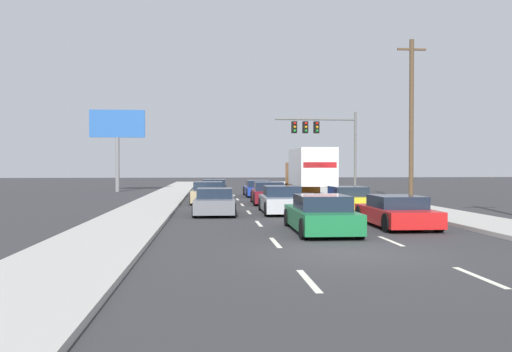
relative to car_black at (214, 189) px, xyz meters
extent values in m
plane|color=#333335|center=(3.23, 0.01, -0.58)|extent=(140.00, 140.00, 0.00)
cube|color=#B2AFA8|center=(9.92, -4.99, -0.51)|extent=(2.87, 80.00, 0.14)
cube|color=#B2AFA8|center=(-3.45, -4.99, -0.51)|extent=(2.87, 80.00, 0.14)
cube|color=silver|center=(1.53, -28.08, -0.57)|extent=(0.14, 2.00, 0.01)
cube|color=silver|center=(1.53, -23.08, -0.57)|extent=(0.14, 2.00, 0.01)
cube|color=silver|center=(1.53, -18.08, -0.57)|extent=(0.14, 2.00, 0.01)
cube|color=silver|center=(1.53, -13.08, -0.57)|extent=(0.14, 2.00, 0.01)
cube|color=silver|center=(1.53, -8.08, -0.57)|extent=(0.14, 2.00, 0.01)
cube|color=silver|center=(1.53, -3.08, -0.57)|extent=(0.14, 2.00, 0.01)
cube|color=silver|center=(1.53, 1.92, -0.57)|extent=(0.14, 2.00, 0.01)
cube|color=silver|center=(1.53, 6.92, -0.57)|extent=(0.14, 2.00, 0.01)
cube|color=silver|center=(1.53, 11.92, -0.57)|extent=(0.14, 2.00, 0.01)
cube|color=silver|center=(1.53, 16.92, -0.57)|extent=(0.14, 2.00, 0.01)
cube|color=silver|center=(1.53, 21.92, -0.57)|extent=(0.14, 2.00, 0.01)
cube|color=silver|center=(1.53, 26.92, -0.57)|extent=(0.14, 2.00, 0.01)
cube|color=silver|center=(4.93, -28.08, -0.57)|extent=(0.14, 2.00, 0.01)
cube|color=silver|center=(4.93, -23.08, -0.57)|extent=(0.14, 2.00, 0.01)
cube|color=silver|center=(4.93, -18.08, -0.57)|extent=(0.14, 2.00, 0.01)
cube|color=silver|center=(4.93, -13.08, -0.57)|extent=(0.14, 2.00, 0.01)
cube|color=silver|center=(4.93, -8.08, -0.57)|extent=(0.14, 2.00, 0.01)
cube|color=silver|center=(4.93, -3.08, -0.57)|extent=(0.14, 2.00, 0.01)
cube|color=silver|center=(4.93, 1.92, -0.57)|extent=(0.14, 2.00, 0.01)
cube|color=silver|center=(4.93, 6.92, -0.57)|extent=(0.14, 2.00, 0.01)
cube|color=silver|center=(4.93, 11.92, -0.57)|extent=(0.14, 2.00, 0.01)
cube|color=silver|center=(4.93, 16.92, -0.57)|extent=(0.14, 2.00, 0.01)
cube|color=silver|center=(4.93, 21.92, -0.57)|extent=(0.14, 2.00, 0.01)
cube|color=silver|center=(4.93, 26.92, -0.57)|extent=(0.14, 2.00, 0.01)
cube|color=black|center=(0.00, 0.01, -0.11)|extent=(1.90, 4.61, 0.65)
cube|color=#192333|center=(0.00, -0.04, 0.45)|extent=(1.63, 2.02, 0.48)
cylinder|color=black|center=(-0.82, 1.76, -0.26)|extent=(0.23, 0.64, 0.64)
cylinder|color=black|center=(0.88, 1.73, -0.26)|extent=(0.23, 0.64, 0.64)
cylinder|color=black|center=(-0.88, -1.71, -0.26)|extent=(0.23, 0.64, 0.64)
cylinder|color=black|center=(0.82, -1.74, -0.26)|extent=(0.23, 0.64, 0.64)
cube|color=tan|center=(-0.41, -6.53, -0.10)|extent=(2.01, 4.62, 0.67)
cube|color=#192333|center=(-0.41, -6.81, 0.48)|extent=(1.71, 2.07, 0.49)
cylinder|color=black|center=(-1.23, -4.77, -0.26)|extent=(0.24, 0.65, 0.64)
cylinder|color=black|center=(0.52, -4.82, -0.26)|extent=(0.24, 0.65, 0.64)
cylinder|color=black|center=(-1.33, -8.23, -0.26)|extent=(0.24, 0.65, 0.64)
cylinder|color=black|center=(0.42, -8.28, -0.26)|extent=(0.24, 0.65, 0.64)
cube|color=slate|center=(-0.10, -14.10, -0.13)|extent=(1.88, 4.11, 0.61)
cube|color=#192333|center=(-0.11, -14.21, 0.41)|extent=(1.60, 1.76, 0.45)
cylinder|color=black|center=(-0.88, -12.60, -0.26)|extent=(0.24, 0.65, 0.64)
cylinder|color=black|center=(0.76, -12.64, -0.26)|extent=(0.24, 0.65, 0.64)
cylinder|color=black|center=(-0.97, -15.56, -0.26)|extent=(0.24, 0.65, 0.64)
cylinder|color=black|center=(0.68, -15.60, -0.26)|extent=(0.24, 0.65, 0.64)
cube|color=#1E389E|center=(3.25, 0.49, -0.15)|extent=(1.88, 4.51, 0.58)
cube|color=#192333|center=(3.25, 0.28, 0.38)|extent=(1.65, 2.16, 0.47)
cylinder|color=black|center=(2.37, 2.19, -0.26)|extent=(0.22, 0.64, 0.64)
cylinder|color=black|center=(4.12, 2.19, -0.26)|extent=(0.22, 0.64, 0.64)
cylinder|color=black|center=(2.38, -1.22, -0.26)|extent=(0.22, 0.64, 0.64)
cylinder|color=black|center=(4.13, -1.21, -0.26)|extent=(0.22, 0.64, 0.64)
cube|color=maroon|center=(3.10, -7.47, -0.10)|extent=(1.94, 4.31, 0.67)
cube|color=#192333|center=(3.10, -7.73, 0.48)|extent=(1.65, 2.05, 0.49)
cylinder|color=black|center=(2.30, -5.87, -0.26)|extent=(0.24, 0.65, 0.64)
cylinder|color=black|center=(4.00, -5.92, -0.26)|extent=(0.24, 0.65, 0.64)
cylinder|color=black|center=(2.21, -9.03, -0.26)|extent=(0.24, 0.65, 0.64)
cylinder|color=black|center=(3.90, -9.08, -0.26)|extent=(0.24, 0.65, 0.64)
cube|color=#B7BABF|center=(3.04, -13.68, -0.11)|extent=(1.90, 4.35, 0.65)
cube|color=#192333|center=(3.04, -13.61, 0.46)|extent=(1.64, 1.90, 0.49)
cylinder|color=black|center=(2.22, -12.06, -0.26)|extent=(0.23, 0.64, 0.64)
cylinder|color=black|center=(3.92, -12.09, -0.26)|extent=(0.23, 0.64, 0.64)
cylinder|color=black|center=(2.16, -15.28, -0.26)|extent=(0.23, 0.64, 0.64)
cylinder|color=black|center=(3.87, -15.31, -0.26)|extent=(0.23, 0.64, 0.64)
cube|color=#196B38|center=(3.34, -20.77, -0.12)|extent=(1.89, 4.64, 0.63)
cube|color=#192333|center=(3.34, -21.02, 0.43)|extent=(1.63, 2.13, 0.48)
cylinder|color=black|center=(2.52, -19.00, -0.26)|extent=(0.23, 0.64, 0.64)
cylinder|color=black|center=(4.22, -19.02, -0.26)|extent=(0.23, 0.64, 0.64)
cylinder|color=black|center=(2.47, -22.51, -0.26)|extent=(0.23, 0.64, 0.64)
cylinder|color=black|center=(4.17, -22.54, -0.26)|extent=(0.23, 0.64, 0.64)
cube|color=white|center=(6.52, -3.36, 1.60)|extent=(2.39, 5.60, 2.45)
cube|color=red|center=(6.49, -6.12, 1.72)|extent=(2.11, 0.06, 0.36)
cube|color=orange|center=(6.55, 0.38, 0.83)|extent=(2.27, 1.93, 2.21)
cylinder|color=black|center=(5.43, 0.39, -0.10)|extent=(0.31, 0.96, 0.96)
cylinder|color=black|center=(7.67, 0.37, -0.10)|extent=(0.31, 0.96, 0.96)
cylinder|color=black|center=(5.39, -4.46, -0.10)|extent=(0.31, 0.96, 0.96)
cylinder|color=black|center=(7.63, -4.48, -0.10)|extent=(0.31, 0.96, 0.96)
cube|color=yellow|center=(6.63, -11.98, -0.15)|extent=(1.85, 4.17, 0.57)
cube|color=#192333|center=(6.63, -12.13, 0.37)|extent=(1.62, 2.04, 0.47)
cylinder|color=black|center=(5.77, -10.44, -0.26)|extent=(0.22, 0.64, 0.64)
cylinder|color=black|center=(7.49, -10.45, -0.26)|extent=(0.22, 0.64, 0.64)
cylinder|color=black|center=(5.77, -13.51, -0.26)|extent=(0.22, 0.64, 0.64)
cylinder|color=black|center=(7.49, -13.52, -0.26)|extent=(0.22, 0.64, 0.64)
cube|color=red|center=(6.42, -19.50, -0.16)|extent=(1.91, 4.36, 0.55)
cube|color=#192333|center=(6.42, -19.57, 0.34)|extent=(1.67, 2.06, 0.44)
cylinder|color=black|center=(5.56, -17.87, -0.26)|extent=(0.23, 0.64, 0.64)
cylinder|color=black|center=(7.31, -17.89, -0.26)|extent=(0.23, 0.64, 0.64)
cylinder|color=black|center=(5.53, -21.12, -0.26)|extent=(0.23, 0.64, 0.64)
cylinder|color=black|center=(7.27, -21.13, -0.26)|extent=(0.23, 0.64, 0.64)
cylinder|color=#595B56|center=(11.62, 4.01, 2.77)|extent=(0.20, 0.20, 6.69)
cylinder|color=#595B56|center=(8.29, 4.01, 5.48)|extent=(6.66, 0.14, 0.14)
cube|color=black|center=(8.38, 4.01, 4.83)|extent=(0.40, 0.56, 0.95)
sphere|color=red|center=(8.38, 3.70, 5.13)|extent=(0.20, 0.20, 0.20)
sphere|color=orange|center=(8.38, 3.70, 4.83)|extent=(0.20, 0.20, 0.20)
sphere|color=green|center=(8.38, 3.70, 4.53)|extent=(0.20, 0.20, 0.20)
cube|color=black|center=(7.46, 4.01, 4.83)|extent=(0.40, 0.56, 0.95)
sphere|color=red|center=(7.46, 3.70, 5.13)|extent=(0.20, 0.20, 0.20)
sphere|color=orange|center=(7.46, 3.70, 4.83)|extent=(0.20, 0.20, 0.20)
sphere|color=green|center=(7.46, 3.70, 4.53)|extent=(0.20, 0.20, 0.20)
cube|color=black|center=(6.54, 4.01, 4.83)|extent=(0.40, 0.56, 0.95)
sphere|color=red|center=(6.54, 3.70, 5.13)|extent=(0.20, 0.20, 0.20)
sphere|color=orange|center=(6.54, 3.70, 4.83)|extent=(0.20, 0.20, 0.20)
sphere|color=green|center=(6.54, 3.70, 4.53)|extent=(0.20, 0.20, 0.20)
cylinder|color=brown|center=(12.04, -6.83, 4.42)|extent=(0.28, 0.28, 9.99)
cube|color=brown|center=(12.04, -6.83, 8.82)|extent=(1.80, 0.12, 0.12)
cylinder|color=slate|center=(-8.35, 8.49, 1.80)|extent=(0.36, 0.36, 4.76)
cube|color=#2659A5|center=(-8.35, 8.49, 5.39)|extent=(4.76, 0.20, 2.41)
camera|label=1|loc=(-0.35, -37.80, 1.59)|focal=36.44mm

